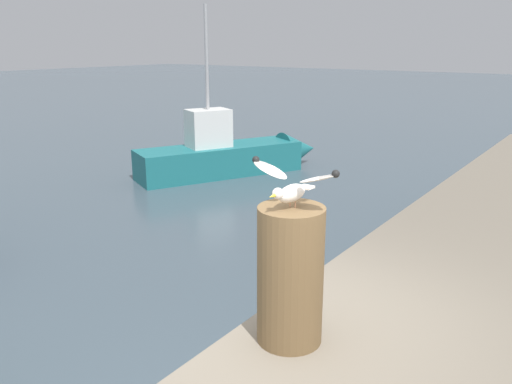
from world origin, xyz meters
name	(u,v)px	position (x,y,z in m)	size (l,w,h in m)	color
mooring_post	(290,276)	(0.06, -0.34, 1.86)	(0.40, 0.40, 0.85)	brown
seagull	(292,186)	(0.06, -0.34, 2.42)	(0.39, 0.59, 0.26)	tan
boat_teal	(235,154)	(7.86, 6.10, 0.49)	(4.92, 3.10, 4.16)	#1E7075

